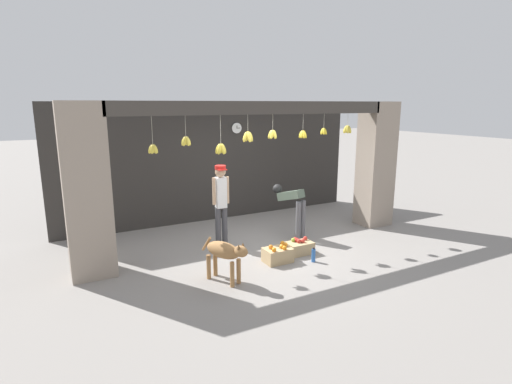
% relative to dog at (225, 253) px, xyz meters
% --- Properties ---
extents(ground_plane, '(60.00, 60.00, 0.00)m').
position_rel_dog_xyz_m(ground_plane, '(1.27, 0.99, -0.50)').
color(ground_plane, gray).
extents(shop_back_wall, '(7.52, 0.12, 2.85)m').
position_rel_dog_xyz_m(shop_back_wall, '(1.27, 3.47, 0.93)').
color(shop_back_wall, '#2D2B28').
rests_on(shop_back_wall, ground_plane).
extents(shop_pillar_left, '(0.70, 0.60, 2.85)m').
position_rel_dog_xyz_m(shop_pillar_left, '(-1.84, 1.29, 0.93)').
color(shop_pillar_left, gray).
rests_on(shop_pillar_left, ground_plane).
extents(shop_pillar_right, '(0.70, 0.60, 2.85)m').
position_rel_dog_xyz_m(shop_pillar_right, '(4.38, 1.29, 0.93)').
color(shop_pillar_right, gray).
rests_on(shop_pillar_right, ground_plane).
extents(storefront_awning, '(5.62, 0.32, 0.95)m').
position_rel_dog_xyz_m(storefront_awning, '(1.27, 1.11, 2.18)').
color(storefront_awning, '#3D3833').
extents(dog, '(0.54, 0.90, 0.72)m').
position_rel_dog_xyz_m(dog, '(0.00, 0.00, 0.00)').
color(dog, '#9E7042').
rests_on(dog, ground_plane).
extents(shopkeeper, '(0.34, 0.27, 1.64)m').
position_rel_dog_xyz_m(shopkeeper, '(0.59, 1.54, 0.47)').
color(shopkeeper, '#424247').
rests_on(shopkeeper, ground_plane).
extents(worker_stooping, '(0.40, 0.83, 1.10)m').
position_rel_dog_xyz_m(worker_stooping, '(2.13, 1.34, 0.24)').
color(worker_stooping, '#56565B').
rests_on(worker_stooping, ground_plane).
extents(fruit_crate_oranges, '(0.49, 0.36, 0.33)m').
position_rel_dog_xyz_m(fruit_crate_oranges, '(1.17, 0.32, -0.35)').
color(fruit_crate_oranges, tan).
rests_on(fruit_crate_oranges, ground_plane).
extents(fruit_crate_apples, '(0.50, 0.34, 0.30)m').
position_rel_dog_xyz_m(fruit_crate_apples, '(1.74, 0.48, -0.37)').
color(fruit_crate_apples, tan).
rests_on(fruit_crate_apples, ground_plane).
extents(water_bottle, '(0.07, 0.07, 0.27)m').
position_rel_dog_xyz_m(water_bottle, '(1.74, 0.01, -0.37)').
color(water_bottle, '#2D60AD').
rests_on(water_bottle, ground_plane).
extents(wall_clock, '(0.27, 0.03, 0.27)m').
position_rel_dog_xyz_m(wall_clock, '(1.82, 3.39, 1.73)').
color(wall_clock, black).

